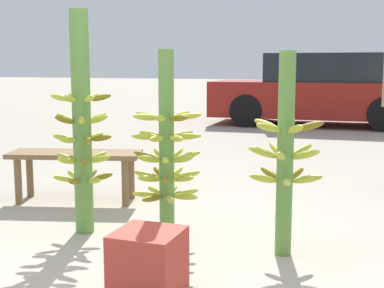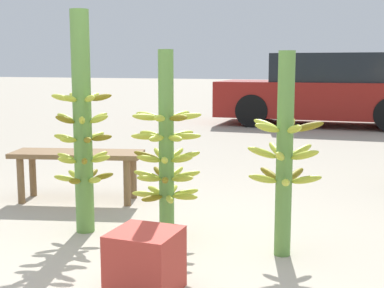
{
  "view_description": "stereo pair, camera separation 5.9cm",
  "coord_description": "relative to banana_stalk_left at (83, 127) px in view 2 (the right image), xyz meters",
  "views": [
    {
      "loc": [
        1.25,
        -2.66,
        1.17
      ],
      "look_at": [
        0.04,
        0.68,
        0.64
      ],
      "focal_mm": 50.0,
      "sensor_mm": 36.0,
      "label": 1
    },
    {
      "loc": [
        1.31,
        -2.64,
        1.17
      ],
      "look_at": [
        0.04,
        0.68,
        0.64
      ],
      "focal_mm": 50.0,
      "sensor_mm": 36.0,
      "label": 2
    }
  ],
  "objects": [
    {
      "name": "produce_crate",
      "position": [
        0.85,
        -0.78,
        -0.58
      ],
      "size": [
        0.33,
        0.33,
        0.33
      ],
      "color": "#B2382D",
      "rests_on": "ground_plane"
    },
    {
      "name": "banana_stalk_center",
      "position": [
        0.63,
        0.01,
        -0.14
      ],
      "size": [
        0.47,
        0.47,
        1.27
      ],
      "color": "#5B8C3D",
      "rests_on": "ground_plane"
    },
    {
      "name": "ground_plane",
      "position": [
        0.71,
        -0.51,
        -0.75
      ],
      "size": [
        80.0,
        80.0,
        0.0
      ],
      "primitive_type": "plane",
      "color": "#A89E8C"
    },
    {
      "name": "market_bench",
      "position": [
        -0.53,
        0.73,
        -0.39
      ],
      "size": [
        1.18,
        0.66,
        0.43
      ],
      "rotation": [
        0.0,
        0.0,
        0.28
      ],
      "color": "brown",
      "rests_on": "ground_plane"
    },
    {
      "name": "banana_stalk_right",
      "position": [
        1.4,
        0.03,
        -0.11
      ],
      "size": [
        0.46,
        0.46,
        1.26
      ],
      "color": "#5B8C3D",
      "rests_on": "ground_plane"
    },
    {
      "name": "parked_car",
      "position": [
        0.72,
        7.5,
        -0.08
      ],
      "size": [
        4.08,
        1.86,
        1.39
      ],
      "rotation": [
        0.0,
        0.0,
        1.62
      ],
      "color": "maroon",
      "rests_on": "ground_plane"
    },
    {
      "name": "banana_stalk_left",
      "position": [
        0.0,
        0.0,
        0.0
      ],
      "size": [
        0.42,
        0.42,
        1.54
      ],
      "color": "#5B8C3D",
      "rests_on": "ground_plane"
    }
  ]
}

